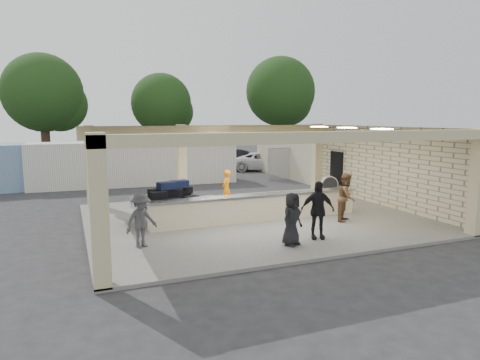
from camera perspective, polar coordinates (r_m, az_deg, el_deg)
name	(u,v)px	position (r m, az deg, el deg)	size (l,w,h in m)	color
ground	(252,220)	(16.31, 1.66, -5.38)	(120.00, 120.00, 0.00)	#262628
pavilion	(251,182)	(16.73, 1.44, -0.32)	(12.01, 10.00, 3.55)	slate
baggage_counter	(258,208)	(15.73, 2.41, -3.70)	(8.20, 0.58, 0.98)	beige
luggage_cart	(171,200)	(15.67, -9.25, -2.69)	(2.85, 2.16, 1.48)	silver
drum_fan	(329,185)	(21.50, 11.82, -0.60)	(0.88, 0.53, 0.92)	silver
baggage_handler	(226,189)	(17.81, -1.83, -1.23)	(0.59, 0.32, 1.61)	orange
passenger_a	(346,197)	(16.11, 14.00, -2.22)	(0.86, 0.38, 1.77)	brown
passenger_b	(317,210)	(13.55, 10.29, -3.96)	(1.07, 0.39, 1.82)	black
passenger_c	(141,221)	(12.78, -13.04, -5.31)	(1.03, 0.36, 1.59)	#444348
passenger_d	(292,219)	(12.79, 6.93, -5.17)	(0.77, 0.32, 1.58)	black
car_white_a	(263,161)	(31.60, 3.12, 2.51)	(2.23, 4.71, 1.34)	white
car_white_b	(343,158)	(34.28, 13.56, 2.89)	(1.78, 4.77, 1.51)	white
car_dark	(240,159)	(32.35, 0.01, 2.82)	(1.62, 4.58, 1.53)	black
container_white	(136,163)	(25.53, -13.71, 2.21)	(11.52, 2.30, 2.50)	white
fence	(350,160)	(29.36, 14.42, 2.57)	(12.06, 0.06, 2.03)	gray
tree_left	(47,96)	(38.73, -24.31, 10.15)	(6.60, 6.30, 9.00)	#382619
tree_mid	(164,106)	(41.60, -10.07, 9.71)	(6.00, 5.60, 8.00)	#382619
tree_right	(282,94)	(44.80, 5.66, 11.29)	(7.20, 7.00, 10.00)	#382619
adjacent_building	(322,152)	(29.28, 10.93, 3.74)	(6.00, 8.00, 3.20)	#BBB495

